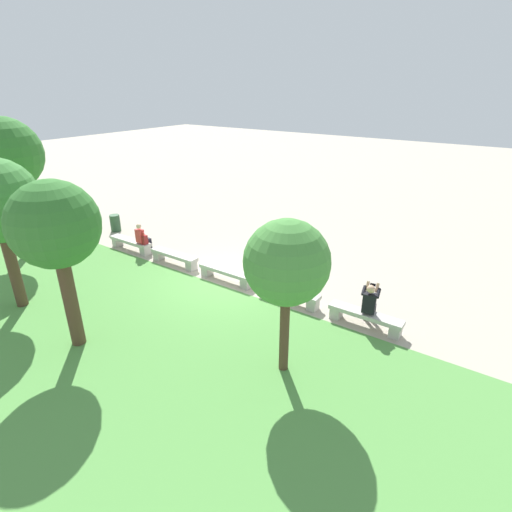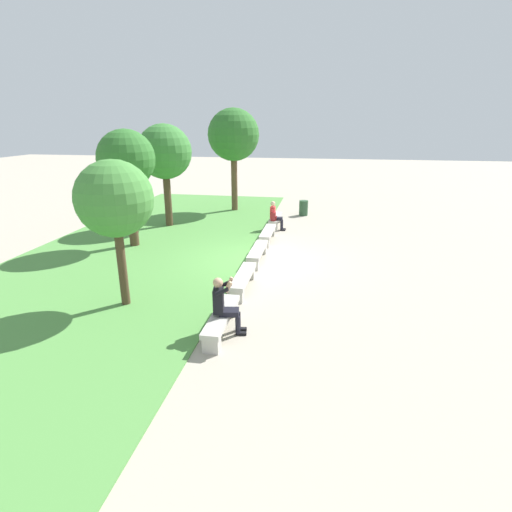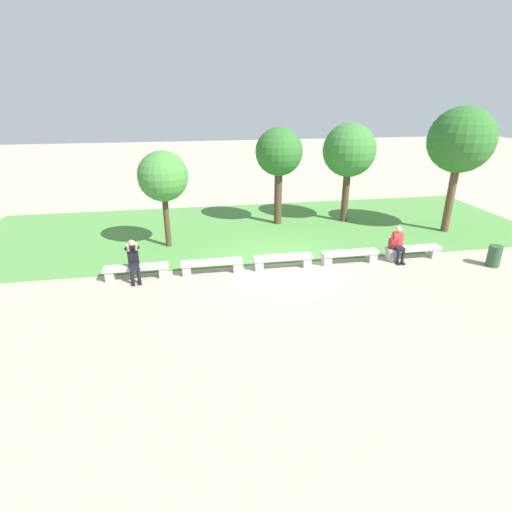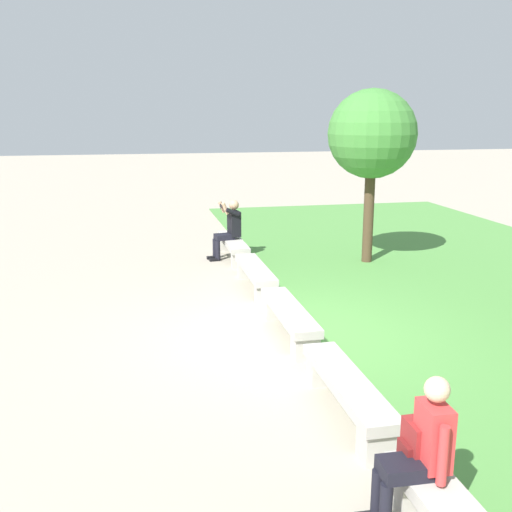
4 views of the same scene
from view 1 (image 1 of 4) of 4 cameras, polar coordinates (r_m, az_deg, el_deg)
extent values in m
plane|color=#A89E8C|center=(13.63, -4.28, -3.60)|extent=(80.00, 80.00, 0.00)
cube|color=#518E42|center=(11.06, -18.81, -11.92)|extent=(23.77, 8.00, 0.03)
cube|color=#B7B2A8|center=(11.41, 15.38, -8.05)|extent=(2.04, 0.40, 0.12)
cube|color=#B7B2A8|center=(11.35, 19.29, -10.12)|extent=(0.28, 0.34, 0.33)
cube|color=#B7B2A8|center=(11.76, 11.39, -7.88)|extent=(0.28, 0.34, 0.33)
cube|color=#B7B2A8|center=(12.24, 4.66, -4.91)|extent=(2.04, 0.40, 0.12)
cube|color=#B7B2A8|center=(12.01, 8.12, -6.91)|extent=(0.28, 0.34, 0.33)
cube|color=#B7B2A8|center=(12.72, 1.34, -4.80)|extent=(0.28, 0.34, 0.33)
cube|color=#B7B2A8|center=(13.46, -4.33, -2.12)|extent=(2.04, 0.40, 0.12)
cube|color=#B7B2A8|center=(13.10, -1.40, -3.92)|extent=(0.28, 0.34, 0.33)
cube|color=#B7B2A8|center=(14.05, -6.99, -2.10)|extent=(0.28, 0.34, 0.33)
cube|color=#B7B2A8|center=(14.98, -11.63, 0.19)|extent=(2.04, 0.40, 0.12)
cube|color=#B7B2A8|center=(14.51, -9.22, -1.37)|extent=(0.28, 0.34, 0.33)
cube|color=#B7B2A8|center=(15.64, -13.74, 0.12)|extent=(0.28, 0.34, 0.33)
cube|color=#B7B2A8|center=(16.71, -17.51, 2.05)|extent=(2.04, 0.40, 0.12)
cube|color=#B7B2A8|center=(16.17, -15.53, 0.72)|extent=(0.28, 0.34, 0.33)
cube|color=#B7B2A8|center=(17.43, -19.17, 1.92)|extent=(0.28, 0.34, 0.33)
cube|color=black|center=(11.95, 16.37, -8.64)|extent=(0.14, 0.25, 0.06)
cylinder|color=black|center=(11.78, 16.42, -7.94)|extent=(0.11, 0.11, 0.42)
cube|color=black|center=(11.97, 15.42, -8.46)|extent=(0.14, 0.25, 0.06)
cylinder|color=black|center=(11.80, 15.46, -7.76)|extent=(0.11, 0.11, 0.42)
cube|color=black|center=(11.49, 15.92, -7.16)|extent=(0.36, 0.46, 0.12)
cube|color=black|center=(11.16, 15.86, -6.48)|extent=(0.37, 0.27, 0.56)
sphere|color=tan|center=(10.96, 16.10, -4.57)|extent=(0.22, 0.22, 0.22)
cylinder|color=black|center=(11.09, 17.08, -5.12)|extent=(0.14, 0.32, 0.21)
cylinder|color=tan|center=(11.18, 16.92, -4.38)|extent=(0.09, 0.19, 0.27)
cylinder|color=black|center=(11.13, 15.16, -4.76)|extent=(0.14, 0.32, 0.21)
cylinder|color=tan|center=(11.21, 15.67, -4.15)|extent=(0.13, 0.20, 0.27)
cube|color=black|center=(11.23, 16.37, -3.95)|extent=(0.15, 0.04, 0.08)
cube|color=black|center=(16.52, -14.54, 0.80)|extent=(0.11, 0.22, 0.06)
cylinder|color=black|center=(16.40, -14.77, 1.41)|extent=(0.10, 0.10, 0.42)
cube|color=black|center=(16.65, -14.94, 0.94)|extent=(0.11, 0.22, 0.06)
cylinder|color=black|center=(16.54, -15.18, 1.55)|extent=(0.10, 0.10, 0.42)
cube|color=black|center=(16.27, -15.56, 2.16)|extent=(0.29, 0.41, 0.12)
cube|color=#D83838|center=(16.06, -16.26, 2.79)|extent=(0.33, 0.21, 0.52)
sphere|color=beige|center=(15.93, -16.42, 4.10)|extent=(0.20, 0.20, 0.20)
cylinder|color=#D83838|center=(15.94, -15.73, 2.50)|extent=(0.08, 0.08, 0.48)
cylinder|color=#D83838|center=(16.24, -16.63, 2.79)|extent=(0.08, 0.08, 0.48)
cube|color=maroon|center=(16.03, -15.76, 2.27)|extent=(0.28, 0.20, 0.36)
cube|color=maroon|center=(16.12, -15.43, 2.15)|extent=(0.20, 0.06, 0.16)
torus|color=black|center=(15.96, -15.83, 2.94)|extent=(0.10, 0.02, 0.10)
cylinder|color=#4C3826|center=(9.15, 4.09, -10.41)|extent=(0.22, 0.22, 2.21)
sphere|color=#428438|center=(8.33, 4.41, -0.90)|extent=(1.85, 1.85, 1.85)
cylinder|color=#4C3826|center=(10.87, -25.02, -5.57)|extent=(0.34, 0.34, 2.64)
sphere|color=#2D6B28|center=(10.15, -26.87, 4.05)|extent=(2.05, 2.05, 2.05)
cylinder|color=#4C3826|center=(13.56, -31.40, -1.35)|extent=(0.32, 0.32, 2.58)
cylinder|color=brown|center=(17.60, -30.67, 4.86)|extent=(0.32, 0.32, 3.09)
sphere|color=#2D6B28|center=(17.13, -32.30, 12.20)|extent=(2.60, 2.60, 2.60)
cylinder|color=#2D5133|center=(19.17, -19.46, 4.47)|extent=(0.44, 0.44, 0.75)
camera|label=2|loc=(12.66, 57.25, 5.10)|focal=28.00mm
camera|label=3|loc=(22.15, 24.07, 20.15)|focal=28.00mm
camera|label=4|loc=(19.71, -19.47, 13.53)|focal=42.00mm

